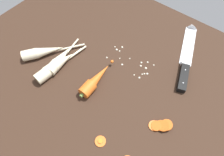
{
  "coord_description": "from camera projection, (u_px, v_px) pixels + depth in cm",
  "views": [
    {
      "loc": [
        20.53,
        -28.3,
        57.77
      ],
      "look_at": [
        0.0,
        -2.0,
        1.5
      ],
      "focal_mm": 30.08,
      "sensor_mm": 36.0,
      "label": 1
    }
  ],
  "objects": [
    {
      "name": "ground_plane",
      "position": [
        115.0,
        79.0,
        0.69
      ],
      "size": [
        120.0,
        90.0,
        4.0
      ],
      "primitive_type": "cube",
      "color": "#332116"
    },
    {
      "name": "chefs_knife",
      "position": [
        187.0,
        53.0,
        0.72
      ],
      "size": [
        14.48,
        33.91,
        4.18
      ],
      "color": "silver",
      "rests_on": "ground_plane"
    },
    {
      "name": "whole_carrot",
      "position": [
        95.0,
        80.0,
        0.64
      ],
      "size": [
        4.53,
        18.01,
        4.2
      ],
      "color": "#D6601E",
      "rests_on": "ground_plane"
    },
    {
      "name": "parsnip_front",
      "position": [
        60.0,
        60.0,
        0.69
      ],
      "size": [
        5.96,
        18.77,
        4.0
      ],
      "color": "beige",
      "rests_on": "ground_plane"
    },
    {
      "name": "parsnip_mid_left",
      "position": [
        52.0,
        69.0,
        0.67
      ],
      "size": [
        5.3,
        20.31,
        4.0
      ],
      "color": "beige",
      "rests_on": "ground_plane"
    },
    {
      "name": "parsnip_mid_right",
      "position": [
        43.0,
        52.0,
        0.71
      ],
      "size": [
        15.51,
        20.41,
        4.0
      ],
      "color": "beige",
      "rests_on": "ground_plane"
    },
    {
      "name": "parsnip_back",
      "position": [
        59.0,
        63.0,
        0.68
      ],
      "size": [
        5.51,
        18.67,
        4.0
      ],
      "color": "beige",
      "rests_on": "ground_plane"
    },
    {
      "name": "carrot_slice_stack",
      "position": [
        160.0,
        126.0,
        0.57
      ],
      "size": [
        6.55,
        5.68,
        2.86
      ],
      "color": "#D6601E",
      "rests_on": "ground_plane"
    },
    {
      "name": "carrot_slice_stray_mid",
      "position": [
        100.0,
        141.0,
        0.56
      ],
      "size": [
        3.31,
        3.31,
        0.7
      ],
      "color": "#D6601E",
      "rests_on": "ground_plane"
    },
    {
      "name": "mince_crumbs",
      "position": [
        133.0,
        62.0,
        0.7
      ],
      "size": [
        17.6,
        8.69,
        0.88
      ],
      "color": "silver",
      "rests_on": "ground_plane"
    }
  ]
}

